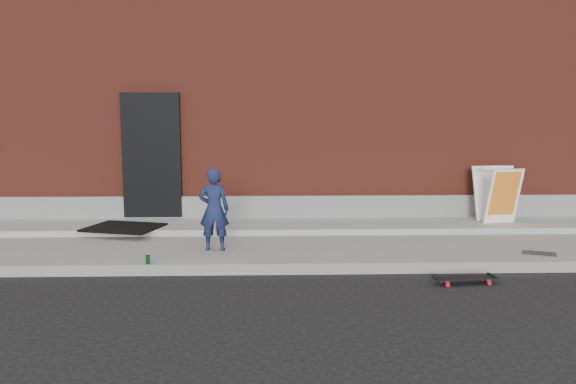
{
  "coord_description": "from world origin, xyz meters",
  "views": [
    {
      "loc": [
        -0.44,
        -7.25,
        2.07
      ],
      "look_at": [
        -0.2,
        0.8,
        1.01
      ],
      "focal_mm": 35.0,
      "sensor_mm": 36.0,
      "label": 1
    }
  ],
  "objects_px": {
    "skateboard": "(465,278)",
    "pizza_sign": "(497,194)",
    "child": "(214,210)",
    "soda_can": "(148,260)"
  },
  "relations": [
    {
      "from": "child",
      "to": "soda_can",
      "type": "distance_m",
      "value": 1.24
    },
    {
      "from": "skateboard",
      "to": "pizza_sign",
      "type": "relative_size",
      "value": 0.82
    },
    {
      "from": "child",
      "to": "soda_can",
      "type": "xyz_separation_m",
      "value": [
        -0.81,
        -0.77,
        -0.54
      ]
    },
    {
      "from": "child",
      "to": "pizza_sign",
      "type": "distance_m",
      "value": 5.06
    },
    {
      "from": "skateboard",
      "to": "pizza_sign",
      "type": "height_order",
      "value": "pizza_sign"
    },
    {
      "from": "pizza_sign",
      "to": "child",
      "type": "bearing_deg",
      "value": -161.78
    },
    {
      "from": "child",
      "to": "skateboard",
      "type": "bearing_deg",
      "value": 158.03
    },
    {
      "from": "child",
      "to": "soda_can",
      "type": "bearing_deg",
      "value": 43.34
    },
    {
      "from": "skateboard",
      "to": "child",
      "type": "bearing_deg",
      "value": 158.37
    },
    {
      "from": "skateboard",
      "to": "soda_can",
      "type": "relative_size",
      "value": 6.95
    }
  ]
}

